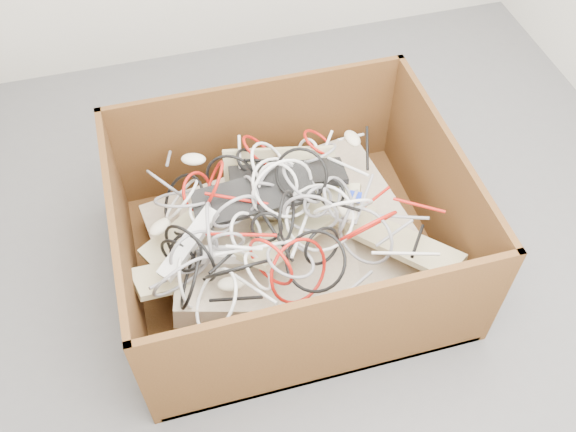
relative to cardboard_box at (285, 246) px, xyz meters
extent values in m
plane|color=#545457|center=(0.26, 0.02, -0.14)|extent=(3.00, 3.00, 0.00)
cube|color=#3F270F|center=(0.02, 0.00, -0.13)|extent=(1.26, 1.05, 0.03)
cube|color=#3F270F|center=(0.02, 0.51, 0.14)|extent=(1.26, 0.03, 0.56)
cube|color=#3F270F|center=(0.02, -0.51, 0.14)|extent=(1.26, 0.02, 0.56)
cube|color=#3F270F|center=(0.63, 0.00, 0.14)|extent=(0.03, 1.00, 0.56)
cube|color=#3F270F|center=(-0.60, 0.00, 0.14)|extent=(0.02, 1.00, 0.56)
cube|color=tan|center=(0.02, 0.02, -0.05)|extent=(1.10, 0.95, 0.20)
cube|color=tan|center=(-0.09, -0.05, 0.03)|extent=(0.79, 0.71, 0.22)
cube|color=tan|center=(-0.33, 0.11, 0.08)|extent=(0.46, 0.37, 0.09)
cube|color=tan|center=(0.18, 0.13, 0.06)|extent=(0.45, 0.38, 0.10)
cube|color=tan|center=(-0.05, -0.16, 0.06)|extent=(0.17, 0.44, 0.11)
cube|color=tan|center=(-0.37, -0.09, 0.08)|extent=(0.46, 0.23, 0.16)
cube|color=tan|center=(0.42, -0.18, 0.10)|extent=(0.39, 0.45, 0.13)
cube|color=tan|center=(0.05, 0.25, 0.19)|extent=(0.45, 0.18, 0.16)
cube|color=tan|center=(0.00, -0.08, 0.17)|extent=(0.45, 0.36, 0.17)
cube|color=tan|center=(0.09, 0.08, 0.15)|extent=(0.45, 0.34, 0.16)
cube|color=black|center=(0.05, 0.15, 0.25)|extent=(0.46, 0.21, 0.08)
cube|color=black|center=(-0.11, 0.05, 0.29)|extent=(0.45, 0.18, 0.12)
ellipsoid|color=beige|center=(-0.46, 0.08, 0.18)|extent=(0.11, 0.10, 0.03)
ellipsoid|color=beige|center=(0.37, 0.30, 0.22)|extent=(0.07, 0.10, 0.03)
ellipsoid|color=beige|center=(-0.26, -0.23, 0.17)|extent=(0.10, 0.07, 0.03)
ellipsoid|color=beige|center=(0.20, -0.11, 0.29)|extent=(0.08, 0.11, 0.03)
ellipsoid|color=beige|center=(-0.28, 0.29, 0.28)|extent=(0.11, 0.09, 0.03)
ellipsoid|color=black|center=(0.17, -0.37, 0.13)|extent=(0.11, 0.09, 0.03)
cube|color=silver|center=(-0.37, -0.07, 0.24)|extent=(0.26, 0.24, 0.12)
cube|color=silver|center=(-0.21, -0.12, 0.18)|extent=(0.28, 0.09, 0.09)
cube|color=#0C24B9|center=(0.27, -0.01, 0.23)|extent=(0.06, 0.06, 0.03)
torus|color=black|center=(-0.38, -0.09, 0.22)|extent=(0.12, 0.17, 0.15)
torus|color=black|center=(-0.09, -0.10, 0.28)|extent=(0.14, 0.08, 0.14)
torus|color=gray|center=(0.18, -0.06, 0.30)|extent=(0.15, 0.21, 0.20)
torus|color=silver|center=(-0.01, 0.16, 0.28)|extent=(0.22, 0.31, 0.24)
torus|color=black|center=(-0.08, 0.25, 0.26)|extent=(0.12, 0.15, 0.11)
torus|color=gray|center=(-0.24, -0.11, 0.26)|extent=(0.18, 0.04, 0.18)
torus|color=silver|center=(-0.39, -0.17, 0.16)|extent=(0.10, 0.22, 0.23)
torus|color=#A5120B|center=(-0.03, -0.28, 0.23)|extent=(0.29, 0.18, 0.30)
torus|color=black|center=(-0.37, -0.10, 0.21)|extent=(0.22, 0.28, 0.35)
torus|color=#A5120B|center=(0.22, 0.29, 0.25)|extent=(0.16, 0.19, 0.12)
torus|color=#A5120B|center=(-0.30, 0.16, 0.25)|extent=(0.17, 0.16, 0.16)
torus|color=black|center=(-0.22, -0.22, 0.24)|extent=(0.31, 0.18, 0.26)
torus|color=black|center=(-0.35, 0.16, 0.18)|extent=(0.18, 0.27, 0.24)
torus|color=silver|center=(-0.02, 0.04, 0.34)|extent=(0.19, 0.15, 0.18)
torus|color=gray|center=(-0.05, -0.25, 0.27)|extent=(0.18, 0.20, 0.10)
torus|color=black|center=(0.03, -0.28, 0.27)|extent=(0.22, 0.22, 0.19)
torus|color=silver|center=(-0.32, -0.30, 0.20)|extent=(0.23, 0.32, 0.25)
torus|color=black|center=(0.08, -0.21, 0.24)|extent=(0.19, 0.10, 0.20)
torus|color=silver|center=(-0.36, 0.17, 0.21)|extent=(0.17, 0.25, 0.22)
torus|color=gray|center=(-0.36, -0.11, 0.24)|extent=(0.20, 0.10, 0.22)
torus|color=silver|center=(-0.16, -0.25, 0.25)|extent=(0.12, 0.20, 0.17)
torus|color=#A5120B|center=(-0.23, 0.13, 0.30)|extent=(0.14, 0.18, 0.19)
torus|color=black|center=(-0.02, -0.12, 0.34)|extent=(0.13, 0.23, 0.25)
torus|color=silver|center=(-0.27, 0.04, 0.23)|extent=(0.22, 0.24, 0.11)
torus|color=gray|center=(-0.41, 0.28, 0.19)|extent=(0.15, 0.22, 0.21)
torus|color=gray|center=(-0.01, 0.10, 0.27)|extent=(0.21, 0.11, 0.23)
torus|color=gray|center=(0.11, -0.05, 0.29)|extent=(0.17, 0.09, 0.16)
torus|color=black|center=(-0.11, 0.10, 0.26)|extent=(0.09, 0.12, 0.11)
torus|color=gray|center=(-0.42, -0.20, 0.23)|extent=(0.30, 0.14, 0.30)
torus|color=black|center=(0.17, -0.03, 0.30)|extent=(0.12, 0.14, 0.11)
torus|color=gray|center=(0.20, 0.25, 0.23)|extent=(0.20, 0.16, 0.15)
torus|color=silver|center=(0.10, -0.11, 0.28)|extent=(0.31, 0.29, 0.17)
torus|color=#A5120B|center=(0.25, -0.19, 0.27)|extent=(0.34, 0.18, 0.30)
torus|color=gray|center=(-0.11, 0.07, 0.27)|extent=(0.06, 0.19, 0.19)
torus|color=black|center=(-0.41, -0.07, 0.18)|extent=(0.14, 0.12, 0.17)
torus|color=silver|center=(0.00, 0.04, 0.31)|extent=(0.28, 0.30, 0.18)
torus|color=gray|center=(0.07, 0.02, 0.33)|extent=(0.17, 0.24, 0.18)
torus|color=black|center=(0.06, 0.01, 0.38)|extent=(0.20, 0.21, 0.21)
torus|color=gray|center=(-0.19, -0.04, 0.32)|extent=(0.23, 0.08, 0.23)
torus|color=black|center=(-0.39, -0.21, 0.22)|extent=(0.12, 0.29, 0.28)
torus|color=silver|center=(-0.17, -0.09, 0.25)|extent=(0.15, 0.21, 0.18)
torus|color=#A5120B|center=(-0.12, -0.25, 0.28)|extent=(0.17, 0.24, 0.28)
torus|color=gray|center=(0.07, -0.10, 0.30)|extent=(0.26, 0.12, 0.28)
torus|color=gray|center=(-0.06, 0.08, 0.28)|extent=(0.14, 0.10, 0.12)
torus|color=#A5120B|center=(-0.03, 0.28, 0.27)|extent=(0.16, 0.21, 0.16)
torus|color=silver|center=(0.19, -0.09, 0.29)|extent=(0.31, 0.17, 0.27)
torus|color=gray|center=(0.24, -0.20, 0.24)|extent=(0.20, 0.26, 0.31)
torus|color=gray|center=(-0.34, 0.15, 0.22)|extent=(0.33, 0.28, 0.20)
torus|color=gray|center=(-0.29, -0.06, 0.27)|extent=(0.06, 0.30, 0.30)
torus|color=black|center=(-0.16, 0.19, 0.25)|extent=(0.26, 0.12, 0.27)
torus|color=silver|center=(0.17, 0.27, 0.21)|extent=(0.10, 0.13, 0.13)
torus|color=gray|center=(0.21, -0.10, 0.26)|extent=(0.14, 0.21, 0.24)
torus|color=silver|center=(-0.01, 0.01, 0.33)|extent=(0.32, 0.10, 0.33)
torus|color=silver|center=(0.08, 0.24, 0.21)|extent=(0.12, 0.18, 0.14)
cylinder|color=#A5120B|center=(0.37, 0.00, 0.18)|extent=(0.13, 0.08, 0.02)
cylinder|color=black|center=(-0.27, -0.19, 0.26)|extent=(0.11, 0.09, 0.03)
cylinder|color=gray|center=(0.30, -0.04, 0.24)|extent=(0.14, 0.19, 0.06)
cylinder|color=silver|center=(0.28, 0.12, 0.26)|extent=(0.11, 0.18, 0.06)
cylinder|color=silver|center=(0.35, -0.31, 0.24)|extent=(0.24, 0.06, 0.04)
cylinder|color=black|center=(0.42, -0.25, 0.21)|extent=(0.11, 0.15, 0.04)
cylinder|color=#A5120B|center=(-0.14, 0.03, 0.30)|extent=(0.27, 0.12, 0.05)
cylinder|color=gray|center=(0.36, -0.19, 0.20)|extent=(0.16, 0.05, 0.07)
cylinder|color=silver|center=(0.38, 0.34, 0.19)|extent=(0.14, 0.05, 0.05)
cylinder|color=gray|center=(0.41, -0.14, 0.21)|extent=(0.17, 0.12, 0.07)
cylinder|color=black|center=(-0.26, 0.04, 0.22)|extent=(0.24, 0.14, 0.09)
cylinder|color=black|center=(-0.08, -0.11, 0.29)|extent=(0.09, 0.29, 0.07)
cylinder|color=gray|center=(0.15, -0.38, 0.24)|extent=(0.14, 0.10, 0.07)
cylinder|color=silver|center=(0.24, 0.28, 0.22)|extent=(0.11, 0.14, 0.06)
cylinder|color=silver|center=(-0.16, -0.18, 0.28)|extent=(0.27, 0.05, 0.05)
cylinder|color=#A5120B|center=(0.48, -0.12, 0.23)|extent=(0.17, 0.12, 0.02)
cylinder|color=silver|center=(0.02, -0.15, 0.27)|extent=(0.14, 0.23, 0.07)
cylinder|color=silver|center=(-0.11, 0.25, 0.26)|extent=(0.06, 0.22, 0.08)
cylinder|color=black|center=(-0.04, 0.19, 0.31)|extent=(0.14, 0.02, 0.06)
cylinder|color=gray|center=(-0.42, -0.14, 0.17)|extent=(0.22, 0.12, 0.07)
cylinder|color=#A5120B|center=(-0.19, -0.12, 0.29)|extent=(0.24, 0.09, 0.02)
cylinder|color=black|center=(-0.26, -0.32, 0.21)|extent=(0.18, 0.09, 0.08)
cylinder|color=gray|center=(-0.37, 0.41, 0.20)|extent=(0.04, 0.12, 0.05)
cylinder|color=silver|center=(-0.19, -0.18, 0.29)|extent=(0.12, 0.05, 0.02)
cylinder|color=black|center=(0.43, 0.27, 0.17)|extent=(0.07, 0.19, 0.07)
cylinder|color=black|center=(0.14, -0.10, 0.34)|extent=(0.16, 0.18, 0.07)
cylinder|color=silver|center=(-0.19, -0.32, 0.24)|extent=(0.12, 0.19, 0.07)
camera|label=1|loc=(-0.39, -1.46, 2.05)|focal=39.99mm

